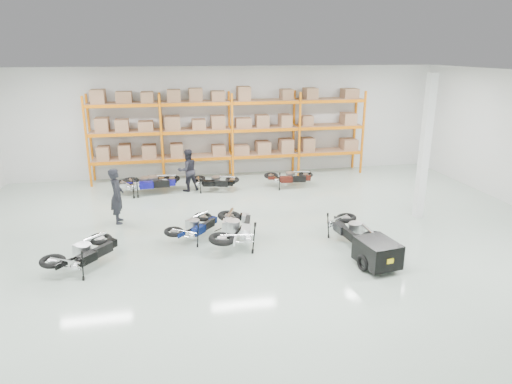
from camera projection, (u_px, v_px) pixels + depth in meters
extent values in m
plane|color=#ABBEAF|center=(262.00, 234.00, 13.26)|extent=(18.00, 18.00, 0.00)
plane|color=white|center=(263.00, 75.00, 11.91)|extent=(18.00, 18.00, 0.00)
plane|color=silver|center=(229.00, 121.00, 19.15)|extent=(18.00, 0.00, 18.00)
plane|color=silver|center=(368.00, 278.00, 6.02)|extent=(18.00, 0.00, 18.00)
cube|color=orange|center=(87.00, 143.00, 17.36)|extent=(0.08, 0.08, 3.50)
cube|color=orange|center=(90.00, 138.00, 18.20)|extent=(0.08, 0.08, 3.50)
cube|color=orange|center=(162.00, 140.00, 17.86)|extent=(0.08, 0.08, 3.50)
cube|color=orange|center=(162.00, 136.00, 18.70)|extent=(0.08, 0.08, 3.50)
cube|color=orange|center=(232.00, 137.00, 18.36)|extent=(0.08, 0.08, 3.50)
cube|color=orange|center=(229.00, 134.00, 19.20)|extent=(0.08, 0.08, 3.50)
cube|color=orange|center=(299.00, 135.00, 18.86)|extent=(0.08, 0.08, 3.50)
cube|color=orange|center=(294.00, 131.00, 19.70)|extent=(0.08, 0.08, 3.50)
cube|color=orange|center=(363.00, 133.00, 19.36)|extent=(0.08, 0.08, 3.50)
cube|color=orange|center=(355.00, 129.00, 20.21)|extent=(0.08, 0.08, 3.50)
cube|color=orange|center=(127.00, 163.00, 17.86)|extent=(2.70, 0.08, 0.12)
cube|color=orange|center=(128.00, 158.00, 18.70)|extent=(2.70, 0.08, 0.12)
cube|color=#9B7050|center=(127.00, 158.00, 18.26)|extent=(2.68, 0.88, 0.02)
cube|color=#9B7050|center=(127.00, 153.00, 18.19)|extent=(2.40, 0.70, 0.44)
cube|color=orange|center=(198.00, 160.00, 18.36)|extent=(2.70, 0.08, 0.12)
cube|color=orange|center=(197.00, 155.00, 19.21)|extent=(2.70, 0.08, 0.12)
cube|color=#9B7050|center=(198.00, 155.00, 18.76)|extent=(2.68, 0.88, 0.02)
cube|color=#9B7050|center=(197.00, 150.00, 18.69)|extent=(2.40, 0.70, 0.44)
cube|color=orange|center=(266.00, 157.00, 18.86)|extent=(2.70, 0.08, 0.12)
cube|color=orange|center=(262.00, 152.00, 19.71)|extent=(2.70, 0.08, 0.12)
cube|color=#9B7050|center=(264.00, 153.00, 19.26)|extent=(2.68, 0.88, 0.02)
cube|color=#9B7050|center=(264.00, 147.00, 19.20)|extent=(2.40, 0.70, 0.44)
cube|color=orange|center=(331.00, 154.00, 19.37)|extent=(2.70, 0.08, 0.12)
cube|color=orange|center=(324.00, 149.00, 20.21)|extent=(2.70, 0.08, 0.12)
cube|color=#9B7050|center=(327.00, 150.00, 19.77)|extent=(2.68, 0.88, 0.02)
cube|color=#9B7050|center=(327.00, 145.00, 19.70)|extent=(2.40, 0.70, 0.44)
cube|color=orange|center=(124.00, 135.00, 17.53)|extent=(2.70, 0.08, 0.12)
cube|color=orange|center=(126.00, 131.00, 18.38)|extent=(2.70, 0.08, 0.12)
cube|color=#9B7050|center=(125.00, 131.00, 17.93)|extent=(2.68, 0.88, 0.02)
cube|color=#9B7050|center=(125.00, 125.00, 17.86)|extent=(2.40, 0.70, 0.44)
cube|color=orange|center=(197.00, 132.00, 18.03)|extent=(2.70, 0.08, 0.12)
cube|color=orange|center=(196.00, 129.00, 18.88)|extent=(2.70, 0.08, 0.12)
cube|color=#9B7050|center=(196.00, 129.00, 18.43)|extent=(2.68, 0.88, 0.02)
cube|color=#9B7050|center=(196.00, 123.00, 18.37)|extent=(2.40, 0.70, 0.44)
cube|color=orange|center=(266.00, 130.00, 18.53)|extent=(2.70, 0.08, 0.12)
cube|color=orange|center=(262.00, 127.00, 19.38)|extent=(2.70, 0.08, 0.12)
cube|color=#9B7050|center=(264.00, 127.00, 18.94)|extent=(2.68, 0.88, 0.02)
cube|color=#9B7050|center=(264.00, 121.00, 18.87)|extent=(2.40, 0.70, 0.44)
cube|color=orange|center=(332.00, 128.00, 19.04)|extent=(2.70, 0.08, 0.12)
cube|color=orange|center=(325.00, 125.00, 19.88)|extent=(2.70, 0.08, 0.12)
cube|color=#9B7050|center=(328.00, 125.00, 19.44)|extent=(2.68, 0.88, 0.02)
cube|color=#9B7050|center=(329.00, 119.00, 19.37)|extent=(2.40, 0.70, 0.44)
cube|color=orange|center=(122.00, 106.00, 17.20)|extent=(2.70, 0.08, 0.12)
cube|color=orange|center=(124.00, 103.00, 18.05)|extent=(2.70, 0.08, 0.12)
cube|color=#9B7050|center=(123.00, 103.00, 17.60)|extent=(2.68, 0.88, 0.02)
cube|color=#9B7050|center=(122.00, 97.00, 17.53)|extent=(2.40, 0.70, 0.44)
cube|color=orange|center=(196.00, 104.00, 17.70)|extent=(2.70, 0.08, 0.12)
cube|color=orange|center=(195.00, 102.00, 18.55)|extent=(2.70, 0.08, 0.12)
cube|color=#9B7050|center=(195.00, 101.00, 18.10)|extent=(2.68, 0.88, 0.02)
cube|color=#9B7050|center=(195.00, 95.00, 18.04)|extent=(2.40, 0.70, 0.44)
cube|color=orange|center=(267.00, 103.00, 18.21)|extent=(2.70, 0.08, 0.12)
cube|color=orange|center=(262.00, 100.00, 19.05)|extent=(2.70, 0.08, 0.12)
cube|color=#9B7050|center=(264.00, 100.00, 18.61)|extent=(2.68, 0.88, 0.02)
cube|color=#9B7050|center=(264.00, 94.00, 18.54)|extent=(2.40, 0.70, 0.44)
cube|color=orange|center=(333.00, 101.00, 18.71)|extent=(2.70, 0.08, 0.12)
cube|color=orange|center=(326.00, 99.00, 19.55)|extent=(2.70, 0.08, 0.12)
cube|color=#9B7050|center=(330.00, 99.00, 19.11)|extent=(2.68, 0.88, 0.02)
cube|color=#9B7050|center=(330.00, 93.00, 19.04)|extent=(2.40, 0.70, 0.44)
cube|color=white|center=(425.00, 148.00, 13.99)|extent=(0.25, 0.25, 4.50)
cube|color=black|center=(377.00, 252.00, 11.07)|extent=(0.97, 1.14, 0.59)
cube|color=yellow|center=(387.00, 262.00, 10.58)|extent=(0.17, 0.05, 0.12)
torus|color=black|center=(361.00, 262.00, 11.06)|extent=(0.09, 0.41, 0.41)
torus|color=black|center=(392.00, 259.00, 11.20)|extent=(0.09, 0.41, 0.41)
cylinder|color=black|center=(366.00, 239.00, 11.71)|extent=(0.21, 0.96, 0.04)
imported|color=black|center=(117.00, 196.00, 13.93)|extent=(0.45, 0.66, 1.73)
imported|color=black|center=(188.00, 170.00, 17.13)|extent=(0.95, 0.85, 1.60)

